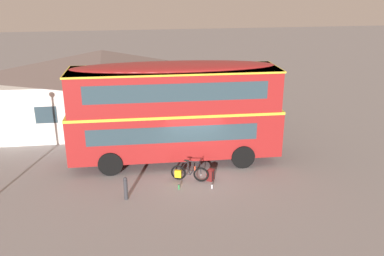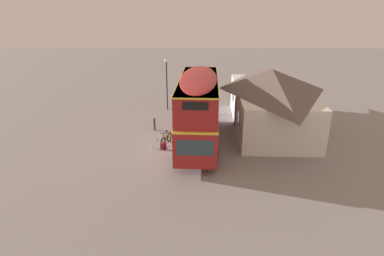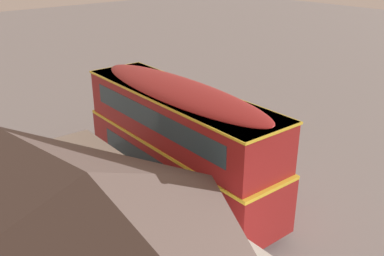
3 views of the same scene
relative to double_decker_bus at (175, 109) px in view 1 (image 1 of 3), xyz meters
name	(u,v)px [view 1 (image 1 of 3)]	position (x,y,z in m)	size (l,w,h in m)	color
ground_plane	(194,171)	(0.70, -1.32, -2.64)	(120.00, 120.00, 0.00)	gray
double_decker_bus	(175,109)	(0.00, 0.00, 0.00)	(9.90, 2.92, 4.79)	black
touring_bicycle	(188,173)	(0.26, -2.23, -2.27)	(1.61, 0.71, 1.00)	black
backpack_on_ground	(211,174)	(1.24, -2.34, -2.36)	(0.39, 0.41, 0.55)	maroon
water_bottle_green_metal	(179,187)	(-0.24, -2.93, -2.54)	(0.07, 0.07, 0.23)	green
water_bottle_clear_plastic	(212,186)	(1.14, -3.09, -2.55)	(0.07, 0.07, 0.21)	silver
pub_building	(104,88)	(-3.46, 5.61, -0.29)	(11.99, 6.07, 4.59)	silver
kerb_bollard	(126,188)	(-2.44, -3.40, -2.14)	(0.16, 0.16, 0.97)	#333338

